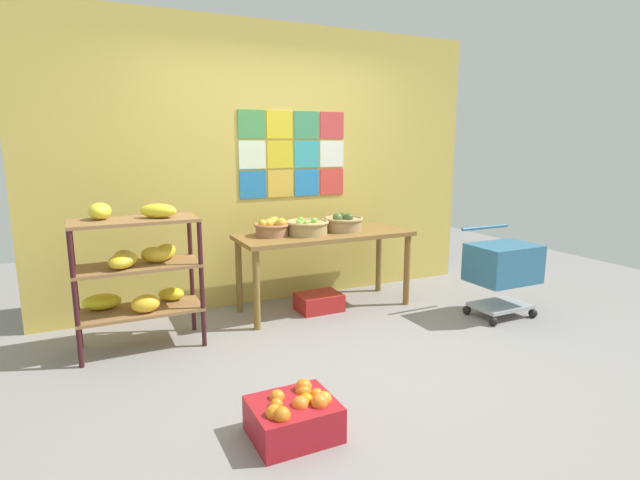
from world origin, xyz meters
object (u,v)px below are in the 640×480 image
at_px(fruit_basket_back_left, 272,227).
at_px(orange_crate_foreground, 294,416).
at_px(shopping_cart, 503,266).
at_px(produce_crate_under_table, 319,302).
at_px(banana_shelf_unit, 137,265).
at_px(display_table, 325,243).
at_px(fruit_basket_back_right, 307,227).
at_px(fruit_basket_right, 344,223).

bearing_deg(fruit_basket_back_left, orange_crate_foreground, -107.59).
bearing_deg(shopping_cart, orange_crate_foreground, -148.69).
height_order(orange_crate_foreground, shopping_cart, shopping_cart).
xyz_separation_m(fruit_basket_back_left, orange_crate_foreground, (-0.62, -1.95, -0.70)).
height_order(produce_crate_under_table, shopping_cart, shopping_cart).
bearing_deg(produce_crate_under_table, orange_crate_foreground, -119.50).
relative_size(fruit_basket_back_left, orange_crate_foreground, 0.71).
xyz_separation_m(produce_crate_under_table, orange_crate_foreground, (-1.03, -1.82, 0.04)).
xyz_separation_m(banana_shelf_unit, fruit_basket_back_left, (1.22, 0.30, 0.16)).
bearing_deg(display_table, fruit_basket_back_left, 169.35).
distance_m(display_table, fruit_basket_back_right, 0.24).
height_order(banana_shelf_unit, fruit_basket_back_left, banana_shelf_unit).
bearing_deg(fruit_basket_right, shopping_cart, -39.90).
height_order(fruit_basket_right, fruit_basket_back_left, fruit_basket_right).
height_order(display_table, fruit_basket_back_left, fruit_basket_back_left).
xyz_separation_m(banana_shelf_unit, fruit_basket_right, (1.94, 0.24, 0.16)).
distance_m(display_table, produce_crate_under_table, 0.57).
distance_m(produce_crate_under_table, orange_crate_foreground, 2.09).
bearing_deg(produce_crate_under_table, fruit_basket_right, 13.61).
distance_m(display_table, fruit_basket_back_left, 0.53).
xyz_separation_m(orange_crate_foreground, shopping_cart, (2.47, 0.94, 0.35)).
bearing_deg(orange_crate_foreground, fruit_basket_back_right, 63.46).
relative_size(fruit_basket_right, shopping_cart, 0.47).
bearing_deg(fruit_basket_right, orange_crate_foreground, -125.16).
bearing_deg(display_table, orange_crate_foreground, -120.87).
bearing_deg(fruit_basket_back_left, shopping_cart, -28.55).
bearing_deg(fruit_basket_right, banana_shelf_unit, -172.80).
bearing_deg(shopping_cart, fruit_basket_right, 150.52).
xyz_separation_m(fruit_basket_right, fruit_basket_back_left, (-0.71, 0.06, -0.00)).
bearing_deg(shopping_cart, fruit_basket_back_right, 159.28).
xyz_separation_m(display_table, orange_crate_foreground, (-1.11, -1.86, -0.53)).
height_order(banana_shelf_unit, fruit_basket_back_right, banana_shelf_unit).
bearing_deg(produce_crate_under_table, fruit_basket_back_right, 151.97).
height_order(fruit_basket_back_left, shopping_cart, fruit_basket_back_left).
height_order(display_table, orange_crate_foreground, display_table).
height_order(banana_shelf_unit, shopping_cart, banana_shelf_unit).
distance_m(fruit_basket_right, shopping_cart, 1.52).
relative_size(fruit_basket_right, orange_crate_foreground, 0.83).
height_order(fruit_basket_back_right, orange_crate_foreground, fruit_basket_back_right).
bearing_deg(produce_crate_under_table, display_table, 25.11).
height_order(display_table, shopping_cart, shopping_cart).
distance_m(display_table, fruit_basket_right, 0.28).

